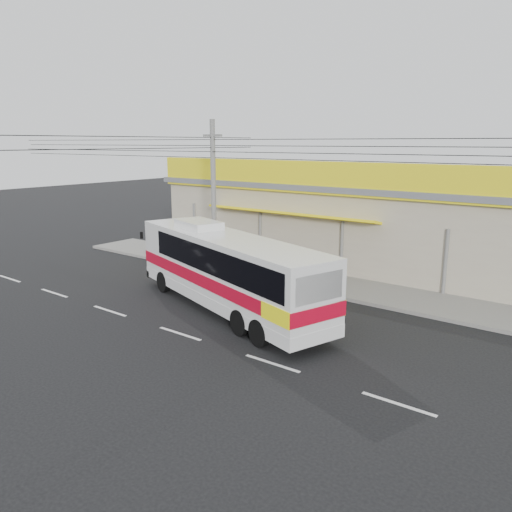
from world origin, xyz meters
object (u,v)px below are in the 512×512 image
(motorbike_dark, at_px, (205,245))
(utility_pole, at_px, (213,148))
(motorbike_red, at_px, (172,246))
(coach_bus, at_px, (229,268))

(motorbike_dark, relative_size, utility_pole, 0.04)
(motorbike_red, relative_size, motorbike_dark, 1.32)
(motorbike_red, distance_m, motorbike_dark, 1.98)
(utility_pole, bearing_deg, motorbike_red, 164.58)
(motorbike_red, distance_m, utility_pole, 7.33)
(coach_bus, bearing_deg, utility_pole, 155.52)
(utility_pole, bearing_deg, coach_bus, -42.48)
(coach_bus, distance_m, motorbike_red, 10.41)
(motorbike_red, height_order, motorbike_dark, motorbike_red)
(coach_bus, relative_size, motorbike_red, 5.53)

